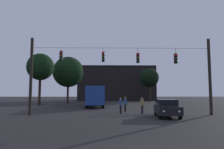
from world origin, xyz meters
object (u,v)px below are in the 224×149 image
pedestrian_crossing_left (125,103)px  pedestrian_crossing_center (121,105)px  pedestrian_crossing_right (158,105)px  car_near_right (167,108)px  tree_behind_building (149,78)px  tree_left_silhouette (68,72)px  tree_right_far (40,67)px  pedestrian_near_bus (142,105)px  city_bus (94,94)px

pedestrian_crossing_left → pedestrian_crossing_center: pedestrian_crossing_left is taller
pedestrian_crossing_right → car_near_right: bearing=-92.4°
car_near_right → tree_behind_building: (4.67, 30.42, 4.87)m
tree_left_silhouette → tree_right_far: size_ratio=1.07×
tree_behind_building → pedestrian_near_bus: bearing=-102.9°
car_near_right → tree_behind_building: 31.16m
car_near_right → tree_right_far: size_ratio=0.50×
city_bus → pedestrian_near_bus: city_bus is taller
pedestrian_crossing_left → pedestrian_crossing_center: 2.69m
city_bus → car_near_right: city_bus is taller
pedestrian_crossing_right → tree_left_silhouette: tree_left_silhouette is taller
city_bus → tree_right_far: 11.32m
pedestrian_crossing_center → tree_left_silhouette: size_ratio=0.16×
car_near_right → pedestrian_crossing_left: size_ratio=2.77×
car_near_right → tree_right_far: tree_right_far is taller
pedestrian_crossing_center → pedestrian_near_bus: bearing=2.9°
city_bus → tree_left_silhouette: (-6.15, 10.40, 4.52)m
pedestrian_near_bus → tree_right_far: size_ratio=0.18×
pedestrian_crossing_left → pedestrian_near_bus: size_ratio=1.00×
pedestrian_crossing_left → pedestrian_near_bus: 2.91m
tree_left_silhouette → tree_right_far: 7.64m
pedestrian_near_bus → pedestrian_crossing_left: bearing=120.9°
car_near_right → tree_left_silhouette: (-13.33, 24.48, 5.59)m
city_bus → tree_right_far: tree_right_far is taller
city_bus → pedestrian_near_bus: 12.53m
car_near_right → pedestrian_near_bus: pedestrian_near_bus is taller
city_bus → pedestrian_crossing_left: 9.65m
pedestrian_near_bus → tree_behind_building: size_ratio=0.20×
pedestrian_crossing_center → tree_right_far: (-13.00, 14.93, 5.67)m
pedestrian_crossing_right → tree_left_silhouette: bearing=122.9°
pedestrian_crossing_right → tree_left_silhouette: 25.44m
pedestrian_crossing_left → tree_behind_building: tree_behind_building is taller
pedestrian_crossing_left → tree_left_silhouette: bearing=118.0°
pedestrian_crossing_center → pedestrian_crossing_right: pedestrian_crossing_center is taller
pedestrian_crossing_center → city_bus: bearing=106.5°
pedestrian_crossing_center → tree_left_silhouette: bearing=113.6°
pedestrian_crossing_center → tree_behind_building: size_ratio=0.20×
pedestrian_crossing_left → tree_behind_building: bearing=72.7°
pedestrian_crossing_right → pedestrian_near_bus: bearing=-157.6°
tree_behind_building → pedestrian_crossing_left: bearing=-107.3°
car_near_right → pedestrian_crossing_center: (-3.84, 2.76, 0.08)m
car_near_right → tree_left_silhouette: tree_left_silhouette is taller
tree_behind_building → city_bus: bearing=-126.0°
car_near_right → tree_left_silhouette: 28.43m
pedestrian_near_bus → tree_right_far: (-15.18, 14.82, 5.63)m
pedestrian_crossing_center → tree_left_silhouette: 24.33m
tree_right_far → tree_left_silhouette: bearing=62.7°
city_bus → tree_right_far: (-9.65, 3.62, 4.68)m
car_near_right → pedestrian_crossing_right: size_ratio=2.92×
city_bus → pedestrian_crossing_center: city_bus is taller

